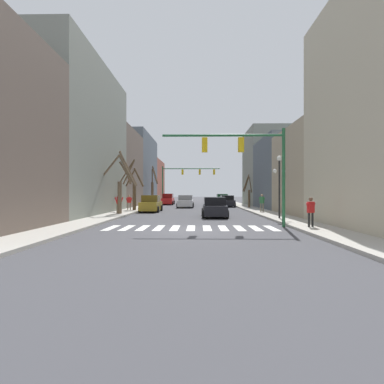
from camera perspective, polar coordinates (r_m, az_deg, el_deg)
ground_plane at (r=15.60m, az=-0.31°, el=-7.44°), size 240.00×240.00×0.00m
sidewalk_left at (r=17.12m, az=-23.50°, el=-6.52°), size 2.23×90.00×0.15m
sidewalk_right at (r=16.81m, az=23.34°, el=-6.64°), size 2.23×90.00×0.15m
building_row_left at (r=42.07m, az=-14.39°, el=4.95°), size 6.00×64.05×13.39m
building_row_right at (r=31.01m, az=20.89°, el=6.08°), size 6.00×40.55×12.91m
crosswalk_stripes at (r=16.87m, az=-0.20°, el=-6.87°), size 9.45×2.60×0.01m
traffic_signal_near at (r=17.69m, az=10.34°, el=6.97°), size 7.09×0.28×5.70m
traffic_signal_far at (r=48.49m, az=-1.44°, el=3.16°), size 9.37×0.28×6.24m
street_lamp_right_corner at (r=22.51m, az=16.30°, el=3.31°), size 0.95×0.36×4.50m
car_parked_left_near at (r=48.90m, az=-4.60°, el=-1.44°), size 1.96×4.87×1.79m
car_driving_toward_lane at (r=41.85m, az=6.68°, el=-1.79°), size 2.03×4.77×1.58m
car_at_intersection at (r=24.55m, az=4.29°, el=-2.97°), size 2.06×4.62×1.61m
car_parked_right_near at (r=31.23m, az=-7.80°, el=-2.28°), size 2.02×4.61×1.71m
car_parked_left_mid at (r=50.04m, az=5.74°, el=-1.44°), size 2.09×4.75×1.73m
car_parked_right_far at (r=39.65m, az=-1.24°, el=-1.85°), size 2.19×4.75×1.63m
pedestrian_waiting_at_curb at (r=29.41m, az=13.17°, el=-1.72°), size 0.52×0.62×1.69m
pedestrian_near_right_corner at (r=31.98m, az=-11.90°, el=-1.69°), size 0.68×0.31×1.60m
pedestrian_on_left_sidewalk at (r=26.98m, az=-13.74°, el=-1.80°), size 0.75×0.33×1.75m
pedestrian_crossing_street at (r=17.26m, az=21.68°, el=-3.07°), size 0.64×0.41×1.60m
street_tree_right_mid at (r=37.46m, az=10.73°, el=-0.27°), size 1.21×1.23×4.09m
street_tree_left_near at (r=31.81m, az=-11.11°, el=0.75°), size 2.63×1.07×5.33m
street_tree_right_far at (r=26.85m, az=-13.23°, el=1.98°), size 3.61×1.69×5.49m
street_tree_left_far at (r=48.04m, az=-7.43°, el=0.98°), size 1.45×3.71×6.08m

